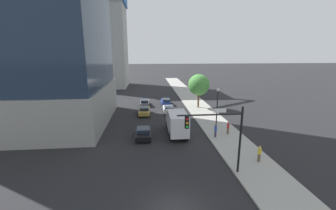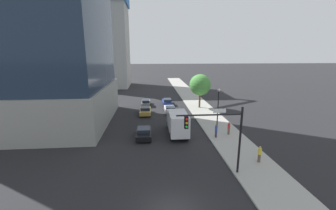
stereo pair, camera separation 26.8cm
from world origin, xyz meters
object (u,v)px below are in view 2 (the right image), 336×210
(car_gold, at_px, (145,111))
(car_gray, at_px, (146,102))
(street_tree, at_px, (200,85))
(box_truck, at_px, (177,122))
(pedestrian_yellow_shirt, at_px, (260,154))
(traffic_light_pole, at_px, (218,129))
(pedestrian_blue_shirt, at_px, (216,131))
(car_black, at_px, (144,133))
(construction_building, at_px, (103,38))
(car_blue, at_px, (167,102))
(pedestrian_red_shirt, at_px, (229,128))
(car_white, at_px, (170,109))
(street_lamp, at_px, (218,102))

(car_gold, bearing_deg, car_gray, 90.00)
(street_tree, xyz_separation_m, car_gold, (-10.75, -3.85, -3.99))
(box_truck, height_order, pedestrian_yellow_shirt, box_truck)
(car_gold, relative_size, pedestrian_yellow_shirt, 2.58)
(traffic_light_pole, height_order, pedestrian_blue_shirt, traffic_light_pole)
(car_black, xyz_separation_m, box_truck, (4.52, 0.88, 1.13))
(box_truck, bearing_deg, car_black, -169.02)
(construction_building, relative_size, car_blue, 8.49)
(box_truck, bearing_deg, car_gold, 113.92)
(car_gold, xyz_separation_m, car_black, (0.00, -11.06, -0.02))
(pedestrian_blue_shirt, distance_m, pedestrian_red_shirt, 2.19)
(car_white, xyz_separation_m, car_blue, (-0.00, 6.34, 0.01))
(car_blue, height_order, car_black, car_blue)
(construction_building, distance_m, pedestrian_red_shirt, 53.96)
(street_tree, height_order, box_truck, street_tree)
(box_truck, bearing_deg, construction_building, 111.68)
(traffic_light_pole, xyz_separation_m, car_blue, (-2.25, 27.79, -3.71))
(street_lamp, height_order, car_gray, street_lamp)
(street_lamp, height_order, car_gold, street_lamp)
(traffic_light_pole, xyz_separation_m, pedestrian_red_shirt, (4.61, 9.41, -3.37))
(construction_building, height_order, car_blue, construction_building)
(box_truck, bearing_deg, traffic_light_pole, -77.78)
(construction_building, xyz_separation_m, street_lamp, (24.15, -42.36, -11.50))
(car_blue, xyz_separation_m, pedestrian_red_shirt, (6.86, -18.38, 0.35))
(car_white, distance_m, box_truck, 11.14)
(street_tree, relative_size, pedestrian_red_shirt, 3.83)
(street_tree, distance_m, car_gray, 11.85)
(car_white, bearing_deg, car_black, -110.70)
(street_tree, bearing_deg, pedestrian_blue_shirt, -95.00)
(street_tree, bearing_deg, pedestrian_red_shirt, -87.64)
(construction_building, distance_m, car_blue, 35.85)
(car_gold, xyz_separation_m, pedestrian_blue_shirt, (9.37, -12.02, 0.37))
(car_blue, bearing_deg, construction_building, 123.03)
(construction_building, distance_m, box_truck, 50.13)
(car_black, distance_m, pedestrian_blue_shirt, 9.42)
(street_tree, distance_m, car_white, 7.98)
(construction_building, height_order, box_truck, construction_building)
(box_truck, bearing_deg, street_tree, 66.04)
(construction_building, distance_m, street_tree, 40.53)
(car_gold, bearing_deg, street_tree, 19.68)
(box_truck, height_order, pedestrian_blue_shirt, box_truck)
(traffic_light_pole, distance_m, street_lamp, 13.49)
(street_lamp, distance_m, car_blue, 16.54)
(construction_building, relative_size, street_lamp, 6.26)
(car_gray, xyz_separation_m, car_gold, (-0.00, -6.83, 0.01))
(car_gray, distance_m, pedestrian_yellow_shirt, 28.24)
(traffic_light_pole, height_order, car_blue, traffic_light_pole)
(traffic_light_pole, relative_size, box_truck, 0.89)
(car_gold, xyz_separation_m, car_blue, (4.52, 7.23, -0.01))
(car_gold, relative_size, car_black, 1.04)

